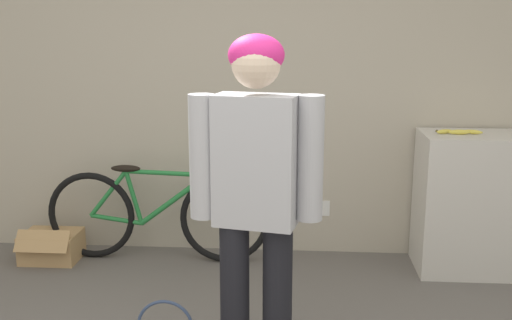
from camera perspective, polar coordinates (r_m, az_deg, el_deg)
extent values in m
cube|color=#B7AD99|center=(4.47, -0.28, 7.35)|extent=(8.00, 0.06, 2.60)
cube|color=white|center=(4.62, 6.53, -4.59)|extent=(0.08, 0.01, 0.12)
cube|color=beige|center=(4.50, 19.99, -3.87)|extent=(0.76, 0.49, 0.99)
cylinder|color=black|center=(2.98, -2.03, -13.47)|extent=(0.14, 0.14, 0.81)
cylinder|color=black|center=(2.97, 2.04, -13.60)|extent=(0.14, 0.14, 0.81)
cube|color=#B2B2B7|center=(2.73, 0.00, -0.09)|extent=(0.41, 0.27, 0.61)
cylinder|color=#B2B2B7|center=(2.76, -5.13, 0.30)|extent=(0.12, 0.12, 0.58)
cylinder|color=#B2B2B7|center=(2.72, 5.20, 0.14)|extent=(0.12, 0.12, 0.58)
sphere|color=beige|center=(2.67, 0.00, 9.14)|extent=(0.22, 0.22, 0.22)
ellipsoid|color=#EA2884|center=(2.68, 0.03, 9.98)|extent=(0.25, 0.23, 0.19)
torus|color=black|center=(4.65, -15.41, -5.11)|extent=(0.66, 0.06, 0.66)
torus|color=black|center=(4.40, -3.02, -5.67)|extent=(0.66, 0.06, 0.66)
cylinder|color=#237A38|center=(4.60, -13.16, -5.52)|extent=(0.39, 0.04, 0.08)
cylinder|color=#237A38|center=(4.56, -13.88, -3.12)|extent=(0.31, 0.04, 0.37)
cylinder|color=#237A38|center=(4.50, -11.56, -3.51)|extent=(0.13, 0.04, 0.41)
cylinder|color=#237A38|center=(4.43, -7.81, -3.75)|extent=(0.53, 0.05, 0.41)
cylinder|color=#237A38|center=(4.39, -8.53, -1.25)|extent=(0.60, 0.05, 0.05)
cylinder|color=#237A38|center=(4.36, -3.83, -3.58)|extent=(0.15, 0.04, 0.34)
cylinder|color=#237A38|center=(4.32, -4.39, -1.07)|extent=(0.07, 0.04, 0.08)
cylinder|color=#237A38|center=(4.31, -4.14, -0.69)|extent=(0.03, 0.46, 0.02)
ellipsoid|color=black|center=(4.46, -12.31, -0.79)|extent=(0.22, 0.08, 0.05)
ellipsoid|color=#EAD64C|center=(4.32, 18.79, 2.54)|extent=(0.15, 0.03, 0.03)
ellipsoid|color=#EAD64C|center=(4.31, 17.53, 2.61)|extent=(0.13, 0.08, 0.03)
ellipsoid|color=#EAD64C|center=(4.36, 19.95, 2.54)|extent=(0.13, 0.08, 0.03)
sphere|color=brown|center=(4.31, 16.83, 2.65)|extent=(0.02, 0.02, 0.02)
cube|color=tan|center=(4.77, -18.88, -7.77)|extent=(0.41, 0.31, 0.21)
cube|color=tan|center=(4.60, -19.72, -7.31)|extent=(0.39, 0.11, 0.14)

